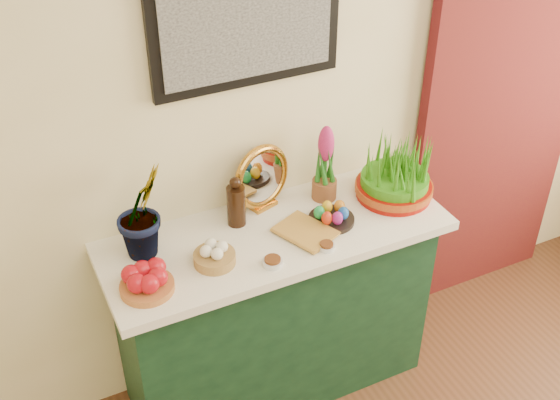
{
  "coord_description": "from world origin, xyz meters",
  "views": [
    {
      "loc": [
        -0.96,
        0.01,
        2.6
      ],
      "look_at": [
        -0.02,
        1.95,
        1.07
      ],
      "focal_mm": 45.0,
      "sensor_mm": 36.0,
      "label": 1
    }
  ],
  "objects_px": {
    "hyacinth_green": "(140,198)",
    "book": "(292,241)",
    "sideboard": "(275,315)",
    "mirror": "(262,178)",
    "wheatgrass_sabzeh": "(396,172)"
  },
  "relations": [
    {
      "from": "sideboard",
      "to": "mirror",
      "type": "relative_size",
      "value": 4.55
    },
    {
      "from": "sideboard",
      "to": "mirror",
      "type": "xyz_separation_m",
      "value": [
        0.03,
        0.18,
        0.6
      ]
    },
    {
      "from": "hyacinth_green",
      "to": "book",
      "type": "distance_m",
      "value": 0.6
    },
    {
      "from": "sideboard",
      "to": "hyacinth_green",
      "type": "height_order",
      "value": "hyacinth_green"
    },
    {
      "from": "sideboard",
      "to": "book",
      "type": "distance_m",
      "value": 0.49
    },
    {
      "from": "mirror",
      "to": "wheatgrass_sabzeh",
      "type": "height_order",
      "value": "mirror"
    },
    {
      "from": "hyacinth_green",
      "to": "sideboard",
      "type": "bearing_deg",
      "value": -41.26
    },
    {
      "from": "sideboard",
      "to": "mirror",
      "type": "height_order",
      "value": "mirror"
    },
    {
      "from": "hyacinth_green",
      "to": "book",
      "type": "relative_size",
      "value": 2.23
    },
    {
      "from": "wheatgrass_sabzeh",
      "to": "mirror",
      "type": "bearing_deg",
      "value": 161.54
    },
    {
      "from": "mirror",
      "to": "book",
      "type": "xyz_separation_m",
      "value": [
        -0.01,
        -0.29,
        -0.12
      ]
    },
    {
      "from": "hyacinth_green",
      "to": "wheatgrass_sabzeh",
      "type": "relative_size",
      "value": 1.5
    },
    {
      "from": "wheatgrass_sabzeh",
      "to": "book",
      "type": "bearing_deg",
      "value": -168.37
    },
    {
      "from": "sideboard",
      "to": "book",
      "type": "xyz_separation_m",
      "value": [
        0.02,
        -0.11,
        0.48
      ]
    },
    {
      "from": "sideboard",
      "to": "book",
      "type": "relative_size",
      "value": 5.85
    }
  ]
}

